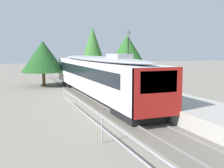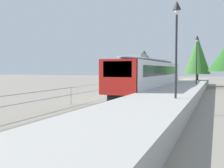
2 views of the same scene
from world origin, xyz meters
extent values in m
plane|color=gray|center=(-3.00, 22.00, 0.00)|extent=(160.00, 160.00, 0.00)
cube|color=#6B665B|center=(0.00, 22.00, 0.03)|extent=(3.20, 60.00, 0.06)
cube|color=slate|center=(-0.72, 22.00, 0.10)|extent=(0.08, 60.00, 0.08)
cube|color=slate|center=(0.72, 22.00, 0.10)|extent=(0.08, 60.00, 0.08)
cube|color=silver|center=(0.00, 32.18, 1.96)|extent=(2.80, 20.94, 2.55)
cube|color=red|center=(0.00, 21.81, 1.96)|extent=(2.80, 0.24, 2.55)
cube|color=black|center=(0.00, 21.73, 2.53)|extent=(2.13, 0.08, 1.12)
cube|color=black|center=(0.00, 32.18, 2.37)|extent=(2.82, 17.59, 0.92)
ellipsoid|color=#9EA0A5|center=(0.00, 32.18, 3.42)|extent=(2.69, 20.10, 0.44)
cube|color=#9EA0A5|center=(0.00, 26.95, 3.70)|extent=(1.10, 2.20, 0.36)
cube|color=#EAE5C6|center=(0.00, 21.74, 0.97)|extent=(1.00, 0.10, 0.20)
cube|color=black|center=(0.00, 24.11, 0.42)|extent=(2.24, 3.20, 0.55)
cube|color=black|center=(0.00, 40.25, 0.42)|extent=(2.24, 3.20, 0.55)
cube|color=#A8A59E|center=(3.25, 22.00, 0.45)|extent=(3.90, 60.00, 0.90)
cylinder|color=#232328|center=(4.34, 19.37, 3.20)|extent=(0.12, 0.12, 4.60)
pyramid|color=#232328|center=(4.34, 19.37, 6.00)|extent=(0.34, 0.34, 0.50)
sphere|color=silver|center=(4.34, 19.37, 5.68)|extent=(0.24, 0.24, 0.24)
cylinder|color=#232328|center=(4.34, 35.00, 3.20)|extent=(0.12, 0.12, 4.60)
pyramid|color=#232328|center=(4.34, 35.00, 6.00)|extent=(0.34, 0.34, 0.50)
sphere|color=silver|center=(4.34, 35.00, 5.68)|extent=(0.24, 0.24, 0.24)
cylinder|color=#9EA0A5|center=(-3.30, 21.00, 0.62)|extent=(0.06, 0.06, 1.25)
cylinder|color=#9EA0A5|center=(-3.30, 30.00, 0.62)|extent=(0.06, 0.06, 1.25)
cylinder|color=brown|center=(-3.34, 41.59, 0.83)|extent=(0.36, 0.36, 1.67)
cone|color=#1E4C1E|center=(-3.34, 41.59, 3.45)|extent=(5.01, 5.01, 3.57)
cylinder|color=brown|center=(3.74, 45.31, 0.91)|extent=(0.36, 0.36, 1.83)
cone|color=#38702D|center=(3.74, 45.31, 4.55)|extent=(3.69, 3.69, 5.46)
camera|label=1|loc=(-7.02, 10.12, 4.08)|focal=42.79mm
camera|label=2|loc=(6.46, 4.46, 2.53)|focal=42.45mm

